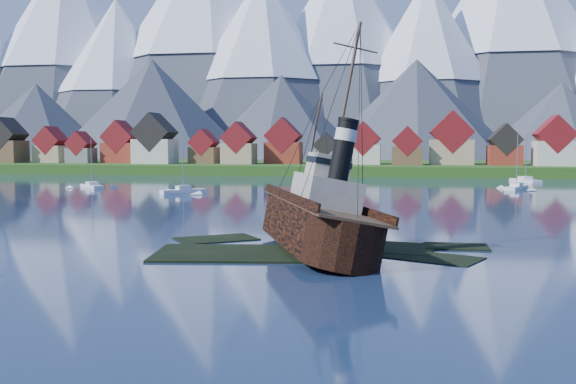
% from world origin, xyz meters
% --- Properties ---
extents(ground, '(1400.00, 1400.00, 0.00)m').
position_xyz_m(ground, '(0.00, 0.00, 0.00)').
color(ground, '#1B2C4C').
rests_on(ground, ground).
extents(shoal, '(31.71, 21.24, 1.14)m').
position_xyz_m(shoal, '(1.78, 2.15, -0.35)').
color(shoal, black).
rests_on(shoal, ground).
extents(shore_bank, '(600.00, 80.00, 3.20)m').
position_xyz_m(shore_bank, '(0.00, 170.00, 0.00)').
color(shore_bank, '#214213').
rests_on(shore_bank, ground).
extents(seawall, '(600.00, 2.50, 2.00)m').
position_xyz_m(seawall, '(0.00, 132.00, 0.00)').
color(seawall, '#3F3D38').
rests_on(seawall, ground).
extents(town, '(250.96, 16.69, 17.30)m').
position_xyz_m(town, '(-33.12, 152.18, 8.99)').
color(town, maroon).
rests_on(town, ground).
extents(mountains, '(965.00, 340.00, 205.00)m').
position_xyz_m(mountains, '(-0.79, 481.26, 89.34)').
color(mountains, '#2D333D').
rests_on(mountains, ground).
extents(tugboat_wreck, '(6.48, 27.91, 22.12)m').
position_xyz_m(tugboat_wreck, '(1.58, 2.66, 2.79)').
color(tugboat_wreck, black).
rests_on(tugboat_wreck, ground).
extents(sailboat_c, '(7.96, 7.73, 11.44)m').
position_xyz_m(sailboat_c, '(-57.60, 74.87, 0.26)').
color(sailboat_c, white).
rests_on(sailboat_c, ground).
extents(sailboat_d, '(6.19, 9.14, 12.43)m').
position_xyz_m(sailboat_d, '(34.32, 85.43, 0.28)').
color(sailboat_d, white).
rests_on(sailboat_d, ground).
extents(sailboat_e, '(6.41, 11.10, 12.59)m').
position_xyz_m(sailboat_e, '(41.14, 112.60, 0.27)').
color(sailboat_e, white).
rests_on(sailboat_e, ground).
extents(sailboat_f, '(8.25, 7.93, 13.28)m').
position_xyz_m(sailboat_f, '(-32.38, 63.31, 0.31)').
color(sailboat_f, white).
rests_on(sailboat_f, ground).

